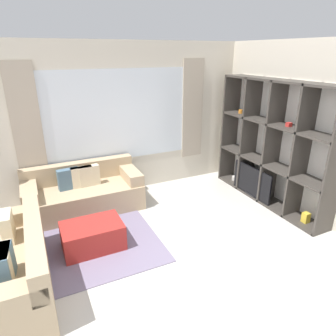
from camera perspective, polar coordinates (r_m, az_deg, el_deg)
name	(u,v)px	position (r m, az deg, el deg)	size (l,w,h in m)	color
ground_plane	(198,286)	(3.71, 5.78, -21.54)	(16.00, 16.00, 0.00)	beige
wall_back	(118,121)	(5.49, -9.44, 8.86)	(6.02, 0.11, 2.70)	beige
wall_right	(281,124)	(5.52, 20.77, 7.76)	(0.07, 4.04, 2.70)	beige
area_rug	(73,246)	(4.48, -17.58, -13.93)	(2.28, 1.81, 0.01)	slate
shelving_unit	(273,146)	(5.41, 19.44, 3.97)	(0.40, 2.41, 2.11)	silver
couch_main	(84,193)	(5.23, -15.77, -4.58)	(1.87, 0.84, 0.76)	tan
couch_side	(11,267)	(3.87, -27.68, -16.39)	(0.84, 1.74, 0.76)	tan
ottoman	(93,236)	(4.28, -14.15, -12.43)	(0.80, 0.54, 0.37)	#A82823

